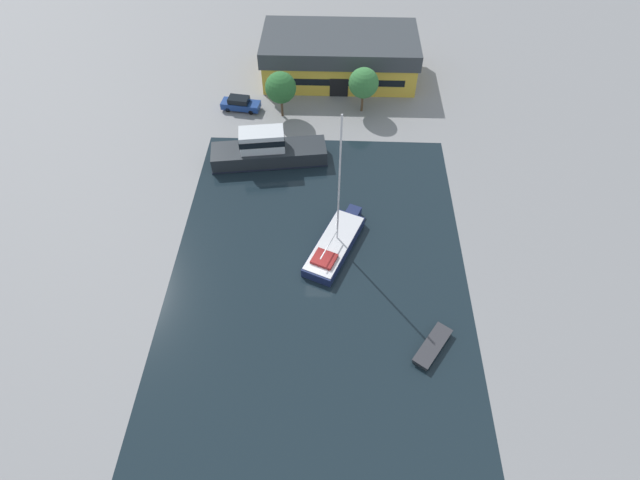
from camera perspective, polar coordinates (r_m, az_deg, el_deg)
name	(u,v)px	position (r m, az deg, el deg)	size (l,w,h in m)	color
ground_plane	(319,271)	(46.37, -0.14, -3.52)	(440.00, 440.00, 0.00)	gray
water_canal	(319,271)	(46.37, -0.14, -3.52)	(27.19, 38.59, 0.01)	black
warehouse_building	(340,56)	(70.27, 2.25, 20.30)	(20.26, 10.51, 5.64)	gold
quay_tree_near_building	(281,88)	(61.92, -4.52, 16.97)	(3.71, 3.71, 5.79)	brown
quay_tree_by_water	(364,83)	(62.84, 5.01, 17.44)	(3.63, 3.63, 5.73)	brown
parked_car	(240,104)	(65.25, -9.10, 15.13)	(4.99, 2.41, 1.71)	navy
sailboat_moored	(335,244)	(47.59, 1.73, -0.43)	(5.96, 9.78, 15.02)	#19234C
motor_cruiser	(267,150)	(56.51, -6.07, 10.16)	(13.19, 5.29, 4.09)	#23282D
small_dinghy	(432,346)	(42.78, 12.73, -11.77)	(3.67, 4.43, 0.59)	#23282D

